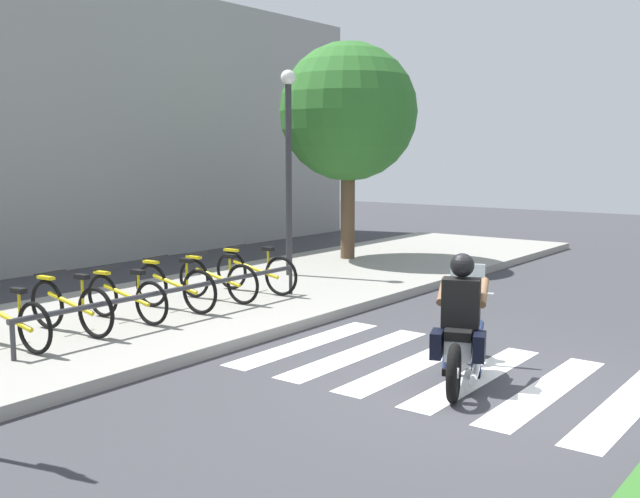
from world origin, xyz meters
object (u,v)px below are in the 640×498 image
Objects in this scene: motorcycle at (462,339)px; bicycle_0 at (6,320)px; bicycle_4 at (218,279)px; bicycle_1 at (71,306)px; tree_near_rack at (348,113)px; rider at (462,308)px; bike_rack at (178,291)px; street_lamp at (289,154)px; bicycle_3 at (175,287)px; bicycle_5 at (255,272)px; bicycle_2 at (126,297)px.

bicycle_0 is at bearing 119.29° from motorcycle.
motorcycle is at bearing -101.22° from bicycle_4.
tree_near_rack is (7.83, 1.11, 2.82)m from bicycle_1.
bike_rack is at bearing 94.53° from rider.
tree_near_rack is (6.49, 1.67, 2.76)m from bike_rack.
bicycle_4 is at bearing -0.01° from bicycle_0.
street_lamp is (6.20, 0.71, 1.95)m from bicycle_0.
bicycle_0 is at bearing -173.45° from street_lamp.
tree_near_rack is (6.05, 1.11, 2.82)m from bicycle_3.
street_lamp is (3.53, 0.71, 1.93)m from bicycle_3.
rider is at bearing -91.40° from bicycle_3.
street_lamp is (3.97, 1.27, 1.87)m from bike_rack.
bicycle_5 is at bearing -0.02° from bicycle_4.
bicycle_5 reaches higher than bicycle_4.
bicycle_1 is (0.89, -0.00, 0.02)m from bicycle_0.
bicycle_3 is at bearing -179.99° from bicycle_5.
bicycle_0 is at bearing 179.99° from bicycle_4.
bicycle_5 reaches higher than bicycle_0.
tree_near_rack is at bearing 14.39° from bike_rack.
bicycle_2 is at bearing -0.00° from bicycle_0.
bicycle_3 is 1.78m from bicycle_5.
bicycle_4 reaches higher than bicycle_0.
bicycle_3 is 1.00× the size of bicycle_4.
bicycle_2 is at bearing 99.34° from rider.
street_lamp reaches higher than rider.
bicycle_0 is 0.35× the size of tree_near_rack.
tree_near_rack reaches higher than bicycle_2.
bicycle_2 is 0.33× the size of tree_near_rack.
bicycle_2 is (-0.85, 4.69, 0.04)m from motorcycle.
bicycle_1 is (-1.74, 4.69, 0.06)m from motorcycle.
bicycle_5 is (1.89, 4.71, -0.30)m from rider.
rider is 0.84× the size of bicycle_5.
street_lamp is at bearing -170.99° from tree_near_rack.
street_lamp is (3.57, 5.40, 2.00)m from motorcycle.
rider is at bearing -61.54° from bicycle_0.
bicycle_0 is 1.05× the size of bicycle_1.
tree_near_rack reaches higher than motorcycle.
bicycle_5 is 2.71m from street_lamp.
bicycle_2 is at bearing 179.99° from bicycle_5.
bicycle_1 is at bearing -180.00° from bicycle_3.
street_lamp reaches higher than bicycle_1.
motorcycle reaches higher than bicycle_4.
motorcycle reaches higher than bike_rack.
bicycle_1 is at bearing -179.93° from bicycle_2.
bike_rack is at bearing -162.33° from street_lamp.
bicycle_3 is at bearing 89.51° from motorcycle.
motorcycle is at bearing -60.71° from bicycle_0.
motorcycle is 1.47× the size of rider.
bicycle_0 is at bearing 166.00° from bike_rack.
motorcycle is at bearing 18.59° from rider.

